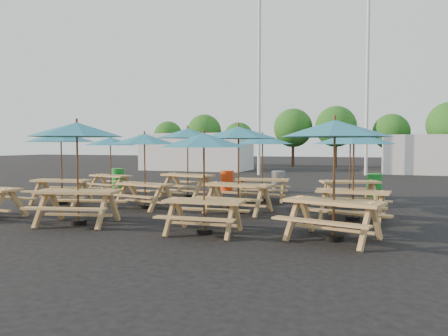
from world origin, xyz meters
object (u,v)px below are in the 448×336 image
(picnic_unit_5, at_px, (188,137))
(waste_bin_0, at_px, (118,178))
(picnic_unit_1, at_px, (61,141))
(picnic_unit_8, at_px, (262,143))
(picnic_unit_4, at_px, (145,143))
(waste_bin_2, at_px, (278,182))
(picnic_unit_9, at_px, (335,135))
(picnic_unit_7, at_px, (238,137))
(picnic_unit_6, at_px, (204,146))
(picnic_unit_2, at_px, (110,145))
(waste_bin_3, at_px, (374,186))
(picnic_unit_10, at_px, (354,143))
(picnic_unit_11, at_px, (350,142))
(waste_bin_1, at_px, (227,181))
(picnic_unit_3, at_px, (77,135))

(picnic_unit_5, height_order, waste_bin_0, picnic_unit_5)
(picnic_unit_1, distance_m, picnic_unit_8, 6.62)
(picnic_unit_4, xyz_separation_m, waste_bin_2, (2.89, 5.62, -1.53))
(picnic_unit_1, height_order, picnic_unit_4, picnic_unit_1)
(picnic_unit_9, bearing_deg, picnic_unit_7, 152.02)
(picnic_unit_1, bearing_deg, picnic_unit_6, -33.27)
(picnic_unit_2, distance_m, waste_bin_2, 6.79)
(picnic_unit_2, bearing_deg, picnic_unit_8, 12.98)
(waste_bin_3, bearing_deg, picnic_unit_8, -147.55)
(picnic_unit_8, bearing_deg, picnic_unit_5, 171.70)
(picnic_unit_7, bearing_deg, picnic_unit_10, 2.71)
(picnic_unit_10, distance_m, picnic_unit_11, 2.95)
(picnic_unit_6, bearing_deg, picnic_unit_8, 88.73)
(waste_bin_1, bearing_deg, picnic_unit_9, -57.96)
(picnic_unit_1, relative_size, picnic_unit_6, 1.11)
(picnic_unit_6, bearing_deg, picnic_unit_4, 133.73)
(picnic_unit_9, height_order, waste_bin_1, picnic_unit_9)
(picnic_unit_10, xyz_separation_m, picnic_unit_11, (-0.25, 2.94, 0.03))
(picnic_unit_10, bearing_deg, picnic_unit_2, 168.13)
(picnic_unit_8, xyz_separation_m, picnic_unit_10, (3.12, -2.95, -0.01))
(picnic_unit_2, xyz_separation_m, picnic_unit_8, (6.10, -0.12, 0.04))
(picnic_unit_1, height_order, picnic_unit_11, picnic_unit_1)
(picnic_unit_2, xyz_separation_m, picnic_unit_9, (8.98, -5.65, 0.17))
(picnic_unit_9, height_order, picnic_unit_11, picnic_unit_9)
(picnic_unit_5, xyz_separation_m, picnic_unit_7, (2.82, -2.83, -0.07))
(picnic_unit_5, bearing_deg, picnic_unit_7, -28.87)
(picnic_unit_6, xyz_separation_m, waste_bin_2, (-0.21, 8.54, -1.46))
(picnic_unit_10, bearing_deg, waste_bin_1, 140.79)
(picnic_unit_4, height_order, picnic_unit_8, picnic_unit_8)
(picnic_unit_1, bearing_deg, waste_bin_2, 35.60)
(picnic_unit_5, xyz_separation_m, picnic_unit_9, (5.69, -5.62, -0.09))
(picnic_unit_3, height_order, waste_bin_1, picnic_unit_3)
(picnic_unit_1, xyz_separation_m, picnic_unit_4, (3.04, 0.03, -0.09))
(picnic_unit_2, bearing_deg, picnic_unit_9, -18.12)
(picnic_unit_2, height_order, picnic_unit_6, picnic_unit_2)
(picnic_unit_1, xyz_separation_m, picnic_unit_6, (6.13, -2.89, -0.16))
(picnic_unit_3, distance_m, picnic_unit_9, 5.98)
(picnic_unit_11, height_order, waste_bin_3, picnic_unit_11)
(picnic_unit_5, xyz_separation_m, waste_bin_0, (-4.37, 2.20, -1.77))
(picnic_unit_3, xyz_separation_m, picnic_unit_10, (6.22, 2.80, -0.18))
(picnic_unit_1, bearing_deg, picnic_unit_8, 17.65)
(picnic_unit_6, height_order, waste_bin_0, picnic_unit_6)
(picnic_unit_6, height_order, waste_bin_1, picnic_unit_6)
(picnic_unit_6, height_order, picnic_unit_10, picnic_unit_10)
(waste_bin_2, bearing_deg, picnic_unit_11, -43.71)
(picnic_unit_9, bearing_deg, waste_bin_3, 100.80)
(picnic_unit_10, xyz_separation_m, waste_bin_1, (-5.21, 5.34, -1.53))
(picnic_unit_4, relative_size, picnic_unit_6, 1.12)
(picnic_unit_1, relative_size, picnic_unit_7, 0.99)
(picnic_unit_7, xyz_separation_m, picnic_unit_9, (2.87, -2.79, -0.02))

